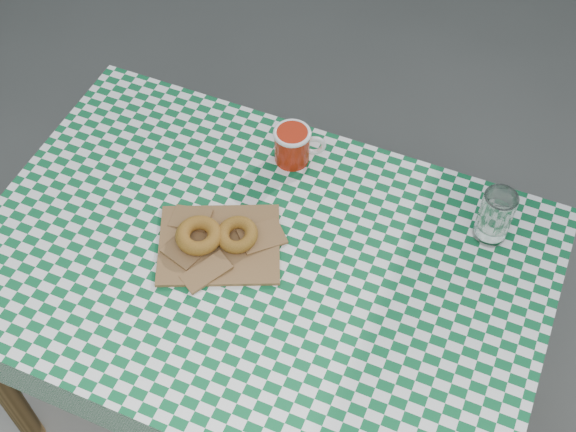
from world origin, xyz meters
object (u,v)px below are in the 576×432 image
object	(u,v)px
paper_bag	(219,244)
coffee_mug	(292,146)
drinking_glass	(495,216)
table	(262,341)

from	to	relation	value
paper_bag	coffee_mug	size ratio (longest dim) A/B	1.60
coffee_mug	drinking_glass	size ratio (longest dim) A/B	1.25
paper_bag	drinking_glass	bearing A→B (deg)	27.97
table	drinking_glass	xyz separation A→B (m)	(0.46, 0.30, 0.45)
table	drinking_glass	size ratio (longest dim) A/B	9.24
table	paper_bag	xyz separation A→B (m)	(-0.10, 0.00, 0.39)
coffee_mug	drinking_glass	xyz separation A→B (m)	(0.51, -0.02, 0.02)
paper_bag	coffee_mug	world-z (taller)	coffee_mug
paper_bag	drinking_glass	world-z (taller)	drinking_glass
paper_bag	coffee_mug	xyz separation A→B (m)	(0.04, 0.31, 0.04)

